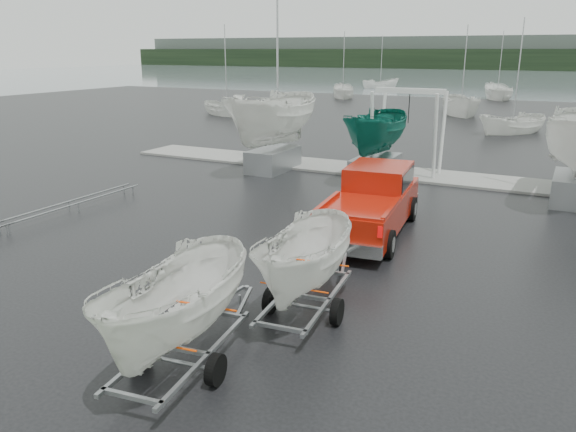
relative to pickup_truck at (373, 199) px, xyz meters
The scene contains 18 objects.
ground_plane 4.39m from the pickup_truck, 114.71° to the right, with size 120.00×120.00×0.00m, color black.
lake 96.17m from the pickup_truck, 91.06° to the left, with size 300.00×300.00×0.00m, color slate.
dock 9.37m from the pickup_truck, 100.99° to the left, with size 30.00×3.00×0.12m, color gray.
treeline 166.16m from the pickup_truck, 90.61° to the left, with size 300.00×8.00×6.00m, color black.
far_hill 174.20m from the pickup_truck, 90.58° to the left, with size 300.00×6.00×10.00m, color #4C5651.
pickup_truck is the anchor object (origin of this frame).
trailer_hitched 6.85m from the pickup_truck, 84.13° to the right, with size 1.83×3.70×4.82m.
trailer_parked 9.97m from the pickup_truck, 92.24° to the right, with size 1.89×3.72×4.97m.
boat_hoist 9.39m from the pickup_truck, 98.93° to the left, with size 3.30×2.18×4.12m.
keelboat_0 10.99m from the pickup_truck, 136.95° to the left, with size 2.81×3.20×10.99m.
keelboat_1 8.03m from the pickup_truck, 107.83° to the left, with size 2.14×3.20×6.78m.
mast_rack_0 11.17m from the pickup_truck, 165.15° to the right, with size 0.56×6.50×0.06m.
moored_boat_0 35.29m from the pickup_truck, 130.91° to the left, with size 2.83×2.80×10.94m.
moored_boat_1 37.33m from the pickup_truck, 96.22° to the left, with size 3.84×3.88×11.91m.
moored_boat_2 26.49m from the pickup_truck, 86.54° to the left, with size 3.26×3.27×11.06m.
moored_boat_4 54.05m from the pickup_truck, 112.74° to the left, with size 3.41×3.45×11.40m.
moored_boat_5 56.66m from the pickup_truck, 93.38° to the left, with size 3.62×3.67×11.80m.
moored_boat_6 73.73m from the pickup_truck, 107.86° to the left, with size 3.22×3.21×11.00m.
Camera 1 is at (7.44, -13.43, 5.86)m, focal length 35.00 mm.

